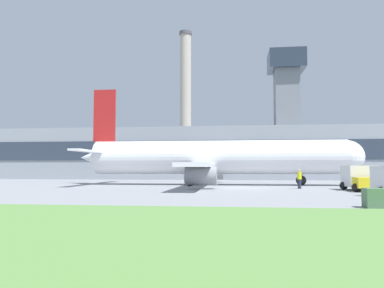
{
  "coord_description": "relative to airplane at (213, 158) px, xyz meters",
  "views": [
    {
      "loc": [
        -0.45,
        -35.97,
        1.93
      ],
      "look_at": [
        -5.46,
        5.52,
        4.56
      ],
      "focal_mm": 35.0,
      "sensor_mm": 36.0,
      "label": 1
    }
  ],
  "objects": [
    {
      "name": "ground_plane",
      "position": [
        3.07,
        -5.52,
        -3.0
      ],
      "size": [
        400.0,
        400.0,
        0.0
      ],
      "primitive_type": "plane",
      "color": "gray"
    },
    {
      "name": "terminal_building",
      "position": [
        3.39,
        24.01,
        1.56
      ],
      "size": [
        81.72,
        15.06,
        21.99
      ],
      "color": "#8C939E",
      "rests_on": "ground_plane"
    },
    {
      "name": "smokestack_left",
      "position": [
        -11.71,
        61.85,
        17.44
      ],
      "size": [
        3.58,
        3.58,
        40.58
      ],
      "color": "#B2A899",
      "rests_on": "ground_plane"
    },
    {
      "name": "airplane",
      "position": [
        0.0,
        0.0,
        0.0
      ],
      "size": [
        31.46,
        28.14,
        10.96
      ],
      "color": "white",
      "rests_on": "ground_plane"
    },
    {
      "name": "pushback_tug",
      "position": [
        17.01,
        -0.24,
        -2.23
      ],
      "size": [
        3.91,
        2.63,
        1.73
      ],
      "color": "#232328",
      "rests_on": "ground_plane"
    },
    {
      "name": "fuel_truck",
      "position": [
        12.97,
        -8.61,
        -1.96
      ],
      "size": [
        2.98,
        4.64,
        2.1
      ],
      "color": "yellow",
      "rests_on": "ground_plane"
    },
    {
      "name": "ground_crew_person",
      "position": [
        8.26,
        -6.29,
        -2.1
      ],
      "size": [
        0.53,
        0.53,
        1.76
      ],
      "color": "#23283D",
      "rests_on": "ground_plane"
    },
    {
      "name": "utility_cabinet",
      "position": [
        9.19,
        -22.59,
        -2.53
      ],
      "size": [
        1.05,
        0.86,
        0.94
      ],
      "color": "#4C724C",
      "rests_on": "ground_plane"
    }
  ]
}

